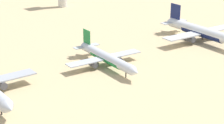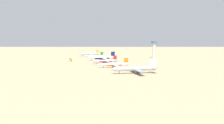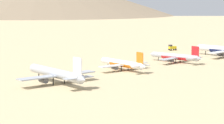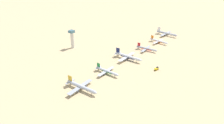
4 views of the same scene
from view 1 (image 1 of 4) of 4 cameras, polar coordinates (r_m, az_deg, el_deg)
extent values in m
cone|color=#B2B7C1|center=(97.75, -14.53, -6.46)|extent=(3.14, 3.62, 3.52)
cylinder|color=#4C4C54|center=(116.77, -15.61, -3.10)|extent=(4.04, 2.30, 2.18)
cylinder|color=black|center=(103.43, -15.65, -6.37)|extent=(0.42, 0.42, 3.61)
cylinder|color=silver|center=(129.79, -0.80, 0.68)|extent=(28.96, 5.52, 3.04)
cone|color=silver|center=(117.78, 3.36, -1.45)|extent=(2.81, 3.19, 2.98)
cone|color=silver|center=(142.39, -4.20, 2.41)|extent=(2.47, 2.92, 2.74)
cube|color=#197A38|center=(138.94, -3.65, 3.51)|extent=(4.41, 0.66, 5.60)
cube|color=#B6BBC5|center=(140.31, -3.72, 2.28)|extent=(3.38, 9.79, 0.29)
cube|color=#B6BBC5|center=(130.92, -1.08, 0.60)|extent=(6.34, 27.45, 0.36)
cylinder|color=#4C4C54|center=(133.29, 0.81, 0.47)|extent=(3.51, 2.12, 1.84)
cylinder|color=#4C4C54|center=(128.42, -2.72, -0.34)|extent=(3.51, 2.12, 1.84)
cylinder|color=black|center=(121.99, 2.01, -1.57)|extent=(0.35, 0.35, 3.06)
cylinder|color=black|center=(133.06, -0.51, 0.34)|extent=(0.35, 0.35, 3.06)
cylinder|color=black|center=(130.96, -2.03, -0.01)|extent=(0.35, 0.35, 3.06)
cylinder|color=#197A38|center=(129.87, -0.79, 0.58)|extent=(16.04, 4.40, 3.05)
cylinder|color=silver|center=(159.61, 12.92, 4.27)|extent=(36.93, 6.88, 3.88)
cone|color=silver|center=(173.19, 8.18, 5.82)|extent=(3.13, 3.71, 3.49)
cube|color=#141E51|center=(169.50, 9.09, 7.04)|extent=(5.62, 0.82, 7.14)
cube|color=silver|center=(170.91, 8.87, 5.72)|extent=(4.26, 12.47, 0.37)
cube|color=silver|center=(160.80, 12.50, 4.16)|extent=(7.94, 34.99, 0.46)
cylinder|color=#4C4C54|center=(165.01, 14.15, 3.93)|extent=(4.46, 2.69, 2.35)
cylinder|color=#4C4C54|center=(156.39, 11.12, 3.28)|extent=(4.46, 2.69, 2.35)
cylinder|color=black|center=(163.79, 12.85, 3.83)|extent=(0.45, 0.45, 3.90)
cylinder|color=black|center=(160.08, 11.54, 3.55)|extent=(0.45, 0.45, 3.90)
cylinder|color=#141E51|center=(159.69, 12.91, 4.17)|extent=(20.45, 5.53, 3.88)
camera|label=2|loc=(407.10, 52.07, 9.95)|focal=34.20mm
camera|label=3|loc=(421.24, 21.57, 17.00)|focal=70.45mm
camera|label=4|loc=(103.06, -143.38, 21.46)|focal=30.53mm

